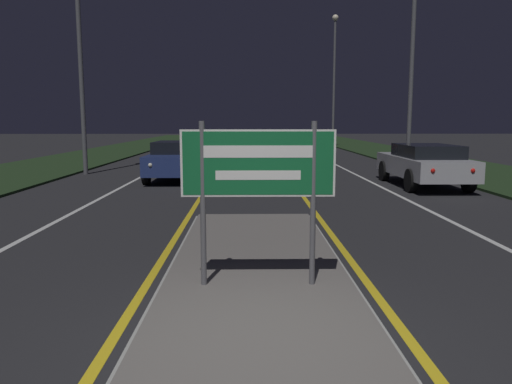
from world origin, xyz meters
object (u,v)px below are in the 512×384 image
highway_sign (258,171)px  streetlight_left_near (78,10)px  car_receding_1 (293,144)px  car_approaching_0 (176,160)px  streetlight_right_far (334,69)px  car_approaching_1 (211,142)px  car_receding_0 (424,163)px  streetlight_right_near (413,27)px

highway_sign → streetlight_left_near: (-6.65, 14.10, 4.86)m
car_receding_1 → car_approaching_0: 12.12m
streetlight_right_far → car_approaching_1: 11.74m
streetlight_left_near → car_approaching_1: size_ratio=1.89×
highway_sign → car_receding_1: (2.51, 22.95, -0.72)m
car_receding_0 → car_receding_1: bearing=103.6°
streetlight_right_near → car_receding_0: streetlight_right_near is taller
streetlight_right_far → car_receding_0: (-0.84, -22.50, -5.28)m
streetlight_right_near → car_approaching_0: size_ratio=2.46×
car_approaching_1 → car_receding_0: bearing=-64.5°
streetlight_right_far → car_approaching_1: streetlight_right_far is taller
streetlight_left_near → car_receding_1: 13.90m
car_receding_1 → streetlight_left_near: bearing=-136.0°
streetlight_left_near → streetlight_right_far: (13.11, 18.51, -0.34)m
streetlight_left_near → streetlight_right_far: size_ratio=0.89×
car_receding_0 → car_approaching_1: 18.97m
streetlight_right_far → car_receding_0: streetlight_right_far is taller
car_receding_0 → car_approaching_0: bearing=167.1°
streetlight_right_near → car_approaching_0: bearing=-161.8°
car_receding_1 → highway_sign: bearing=-96.2°
streetlight_right_far → car_receding_1: (-3.96, -9.66, -5.24)m
car_approaching_1 → highway_sign: bearing=-84.7°
car_approaching_0 → car_receding_0: bearing=-12.9°
streetlight_left_near → streetlight_right_far: bearing=54.7°
car_receding_1 → car_approaching_0: size_ratio=1.04×
car_approaching_0 → car_approaching_1: size_ratio=0.87×
highway_sign → car_approaching_0: bearing=102.7°
streetlight_right_near → streetlight_right_far: 17.52m
car_receding_1 → streetlight_right_far: bearing=67.7°
streetlight_right_far → car_receding_1: streetlight_right_far is taller
highway_sign → car_approaching_1: bearing=95.3°
highway_sign → streetlight_right_near: bearing=66.1°
car_approaching_0 → streetlight_right_far: bearing=66.0°
streetlight_left_near → car_receding_1: size_ratio=2.10×
highway_sign → car_approaching_0: size_ratio=0.49×
streetlight_right_near → car_receding_0: 7.28m
streetlight_right_far → car_approaching_0: size_ratio=2.44×
car_receding_1 → car_approaching_1: bearing=139.7°
car_receding_1 → car_approaching_0: bearing=-115.5°
streetlight_right_near → car_receding_0: size_ratio=2.10×
streetlight_right_near → streetlight_left_near: bearing=-175.7°
car_receding_0 → car_approaching_1: same height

